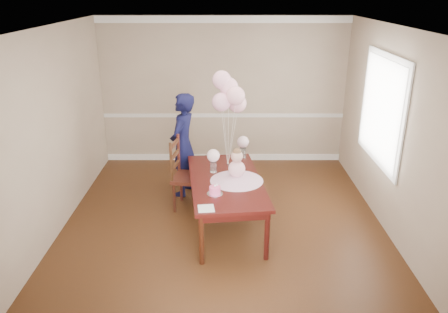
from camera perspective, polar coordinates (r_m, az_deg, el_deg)
floor at (r=6.28m, az=-0.12°, el=-8.86°), size 4.50×5.00×0.00m
ceiling at (r=5.45m, az=-0.14°, el=16.51°), size 4.50×5.00×0.02m
wall_back at (r=8.14m, az=-0.09°, el=8.45°), size 4.50×0.02×2.70m
wall_front at (r=3.44m, az=-0.24°, el=-10.27°), size 4.50×0.02×2.70m
wall_left at (r=6.16m, az=-21.59°, el=2.71°), size 0.02×5.00×2.70m
wall_right at (r=6.15m, az=21.37°, el=2.71°), size 0.02×5.00×2.70m
chair_rail_trim at (r=8.24m, az=-0.08°, el=5.38°), size 4.50×0.02×0.07m
crown_molding at (r=7.94m, az=-0.09°, el=17.48°), size 4.50×0.02×0.12m
baseboard_trim at (r=8.51m, az=-0.08°, el=-0.07°), size 4.50×0.02×0.12m
window_frame at (r=6.53m, az=19.93°, el=5.78°), size 0.02×1.66×1.56m
window_blinds at (r=6.53m, az=19.78°, el=5.79°), size 0.01×1.50×1.40m
dining_table_top at (r=5.94m, az=0.23°, el=-3.23°), size 1.16×1.99×0.05m
table_apron at (r=5.97m, az=0.23°, el=-3.85°), size 1.06×1.89×0.09m
table_leg_fl at (r=5.31m, az=-2.96°, el=-10.82°), size 0.07×0.07×0.66m
table_leg_fr at (r=5.41m, az=5.62°, el=-10.26°), size 0.07×0.07×0.66m
table_leg_bl at (r=6.85m, az=-3.97°, el=-3.09°), size 0.07×0.07×0.66m
table_leg_br at (r=6.93m, az=2.63°, el=-2.78°), size 0.07×0.07×0.66m
baby_skirt at (r=5.89m, az=1.66°, el=-2.73°), size 0.80×0.80×0.09m
baby_torso at (r=5.84m, az=1.68°, el=-1.62°), size 0.23×0.23×0.23m
baby_head at (r=5.77m, az=1.70°, el=0.03°), size 0.16×0.16×0.16m
baby_hair at (r=5.75m, az=1.70°, el=0.56°), size 0.11×0.11×0.11m
cake_platter at (r=5.53m, az=-1.19°, el=-4.89°), size 0.23×0.23×0.01m
birthday_cake at (r=5.51m, az=-1.19°, el=-4.41°), size 0.16×0.16×0.09m
cake_flower_a at (r=5.48m, az=-1.20°, el=-3.83°), size 0.03×0.03×0.03m
cake_flower_b at (r=5.50m, az=-0.92°, el=-3.73°), size 0.03×0.03×0.03m
rose_vase_near at (r=6.15m, az=-1.40°, el=-1.36°), size 0.11×0.11×0.15m
roses_near at (r=6.09m, az=-1.42°, el=0.12°), size 0.18×0.18×0.18m
rose_vase_far at (r=6.69m, az=2.47°, el=0.54°), size 0.11×0.11×0.15m
roses_far at (r=6.63m, az=2.49°, el=1.92°), size 0.18×0.18×0.18m
napkin at (r=5.18m, az=-2.36°, el=-6.79°), size 0.21×0.21×0.01m
balloon_weight at (r=6.42m, az=0.51°, el=-1.01°), size 0.04×0.04×0.02m
balloon_a at (r=6.11m, az=-0.35°, el=7.13°), size 0.27×0.27×0.27m
balloon_b at (r=6.07m, az=1.50°, el=7.94°), size 0.27×0.27×0.27m
balloon_c at (r=6.17m, az=0.61°, el=9.08°), size 0.27×0.27×0.27m
balloon_d at (r=6.16m, az=-0.29°, el=9.95°), size 0.27×0.27×0.27m
balloon_e at (r=6.23m, az=1.76°, el=6.93°), size 0.27×0.27×0.27m
balloon_ribbon_a at (r=6.27m, az=0.09°, el=2.34°), size 0.09×0.01×0.79m
balloon_ribbon_b at (r=6.25m, az=0.99°, el=2.72°), size 0.10×0.04×0.89m
balloon_ribbon_c at (r=6.29m, az=0.56°, el=3.32°), size 0.01×0.09×0.98m
balloon_ribbon_d at (r=6.28m, az=0.12°, el=3.74°), size 0.09×0.09×1.08m
balloon_ribbon_e at (r=6.33m, az=1.12°, el=2.29°), size 0.13×0.08×0.74m
dining_chair_seat at (r=6.56m, az=-4.51°, el=-2.81°), size 0.55×0.55×0.05m
chair_leg_fl at (r=6.55m, az=-6.52°, el=-5.38°), size 0.05×0.05×0.46m
chair_leg_fr at (r=6.45m, az=-3.20°, el=-5.69°), size 0.05×0.05×0.46m
chair_leg_bl at (r=6.88m, az=-5.61°, el=-3.97°), size 0.05×0.05×0.46m
chair_leg_br at (r=6.79m, az=-2.44°, el=-4.23°), size 0.05×0.05×0.46m
chair_back_post_l at (r=6.32m, az=-6.92°, el=-0.77°), size 0.05×0.05×0.60m
chair_back_post_r at (r=6.67m, az=-5.96°, el=0.46°), size 0.05×0.05×0.60m
chair_slat_low at (r=6.54m, az=-6.38°, el=-1.20°), size 0.11×0.43×0.05m
chair_slat_mid at (r=6.48m, az=-6.44°, el=0.22°), size 0.11×0.43×0.05m
chair_slat_top at (r=6.42m, az=-6.50°, el=1.65°), size 0.11×0.43×0.05m
woman at (r=6.91m, az=-5.37°, el=1.51°), size 0.56×0.69×1.66m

